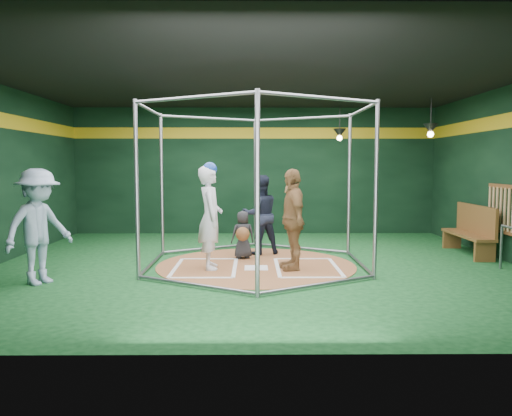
{
  "coord_description": "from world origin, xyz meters",
  "views": [
    {
      "loc": [
        -0.08,
        -9.43,
        1.93
      ],
      "look_at": [
        0.0,
        0.1,
        1.1
      ],
      "focal_mm": 35.0,
      "sensor_mm": 36.0,
      "label": 1
    }
  ],
  "objects_px": {
    "umpire": "(260,215)",
    "batter_figure": "(210,216)",
    "dugout_bench": "(471,229)",
    "visitor_leopard": "(292,219)"
  },
  "relations": [
    {
      "from": "batter_figure",
      "to": "umpire",
      "type": "bearing_deg",
      "value": 57.83
    },
    {
      "from": "visitor_leopard",
      "to": "umpire",
      "type": "bearing_deg",
      "value": -169.05
    },
    {
      "from": "dugout_bench",
      "to": "batter_figure",
      "type": "bearing_deg",
      "value": -165.25
    },
    {
      "from": "batter_figure",
      "to": "dugout_bench",
      "type": "height_order",
      "value": "batter_figure"
    },
    {
      "from": "umpire",
      "to": "batter_figure",
      "type": "bearing_deg",
      "value": 39.47
    },
    {
      "from": "batter_figure",
      "to": "dugout_bench",
      "type": "relative_size",
      "value": 1.07
    },
    {
      "from": "batter_figure",
      "to": "dugout_bench",
      "type": "xyz_separation_m",
      "value": [
        5.48,
        1.44,
        -0.44
      ]
    },
    {
      "from": "umpire",
      "to": "dugout_bench",
      "type": "xyz_separation_m",
      "value": [
        4.54,
        -0.06,
        -0.31
      ]
    },
    {
      "from": "visitor_leopard",
      "to": "dugout_bench",
      "type": "distance_m",
      "value": 4.27
    },
    {
      "from": "visitor_leopard",
      "to": "dugout_bench",
      "type": "height_order",
      "value": "visitor_leopard"
    }
  ]
}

